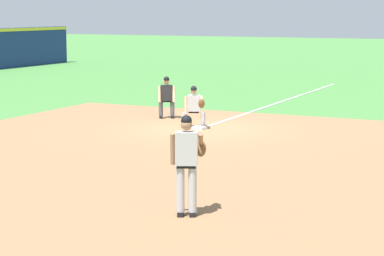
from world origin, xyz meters
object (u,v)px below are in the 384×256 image
baseball (194,143)px  pitcher (187,159)px  first_baseman (194,105)px  umpire (167,96)px  first_base_bag (199,128)px

baseball → pitcher: 7.52m
first_baseman → umpire: 2.33m
first_base_bag → baseball: first_base_bag is taller
baseball → first_baseman: size_ratio=0.06×
pitcher → baseball: bearing=24.4°
pitcher → umpire: bearing=29.1°
first_base_bag → first_baseman: size_ratio=0.28×
baseball → umpire: size_ratio=0.05×
baseball → pitcher: pitcher is taller
pitcher → umpire: pitcher is taller
first_base_bag → first_baseman: first_baseman is taller
first_base_bag → pitcher: size_ratio=0.20×
baseball → pitcher: (-6.78, -3.08, 1.02)m
first_baseman → umpire: (1.50, 1.78, 0.06)m
first_base_bag → pitcher: 10.14m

